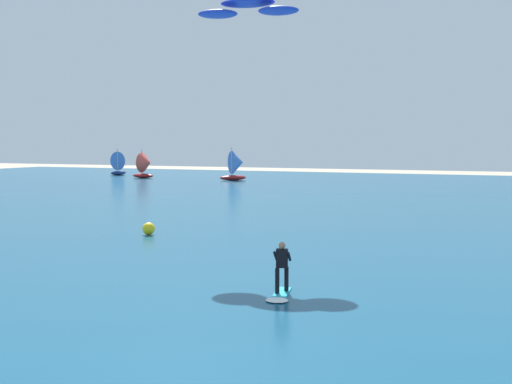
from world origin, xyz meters
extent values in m
cube|color=navy|center=(0.00, 49.67, 0.05)|extent=(160.00, 90.00, 0.10)
cube|color=#26B2CC|center=(2.48, 16.57, 0.12)|extent=(0.70, 1.46, 0.05)
cylinder|color=black|center=(2.39, 16.37, 0.55)|extent=(0.14, 0.14, 0.80)
cylinder|color=black|center=(2.56, 16.77, 0.55)|extent=(0.14, 0.14, 0.80)
cube|color=black|center=(2.48, 16.57, 1.25)|extent=(0.40, 0.29, 0.60)
sphere|color=#9E7051|center=(2.48, 16.57, 1.66)|extent=(0.22, 0.22, 0.22)
cylinder|color=black|center=(2.24, 16.61, 1.30)|extent=(0.19, 0.51, 0.39)
cylinder|color=black|center=(2.68, 16.70, 1.30)|extent=(0.19, 0.51, 0.39)
ellipsoid|color=white|center=(2.66, 15.64, 0.14)|extent=(0.80, 0.72, 0.08)
ellipsoid|color=#1E33B2|center=(-1.56, 23.16, 11.00)|extent=(2.61, 1.80, 0.28)
ellipsoid|color=#1E33B2|center=(-2.92, 22.95, 10.60)|extent=(1.97, 1.70, 0.28)
ellipsoid|color=#1E33B2|center=(-0.21, 23.36, 10.60)|extent=(1.97, 1.70, 0.28)
ellipsoid|color=maroon|center=(-23.48, 68.73, 0.44)|extent=(3.44, 3.49, 0.68)
cylinder|color=silver|center=(-23.59, 68.60, 2.61)|extent=(0.11, 0.11, 3.65)
cone|color=#3F72CC|center=(-23.04, 69.18, 2.43)|extent=(3.31, 3.28, 3.07)
ellipsoid|color=navy|center=(-45.17, 73.78, 0.42)|extent=(1.32, 3.43, 0.63)
cylinder|color=silver|center=(-45.18, 73.62, 2.42)|extent=(0.11, 0.11, 3.38)
cone|color=#3F72CC|center=(-45.14, 74.36, 2.25)|extent=(2.90, 1.61, 2.84)
ellipsoid|color=maroon|center=(-37.39, 68.71, 0.41)|extent=(3.38, 1.24, 0.63)
cylinder|color=silver|center=(-37.55, 68.72, 2.40)|extent=(0.10, 0.10, 3.35)
cone|color=#D84C3F|center=(-36.81, 68.70, 2.23)|extent=(1.54, 2.85, 2.81)
sphere|color=yellow|center=(-8.19, 25.27, 0.43)|extent=(0.66, 0.66, 0.66)
camera|label=1|loc=(8.81, -0.74, 4.90)|focal=41.10mm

